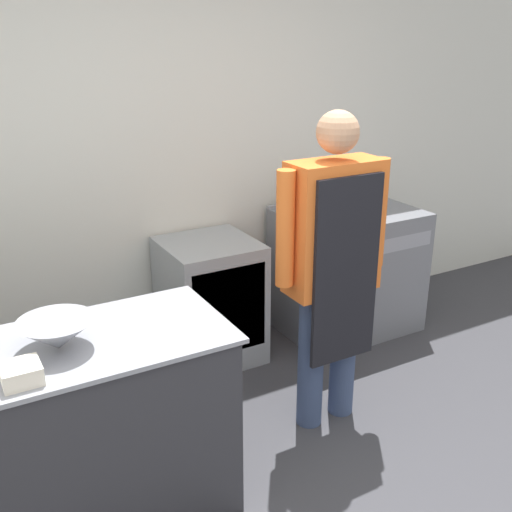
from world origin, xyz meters
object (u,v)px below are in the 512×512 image
stove (347,270)px  mixing_bowl (57,334)px  fridge_unit (210,301)px  plastic_tub (21,373)px  person_cook (333,256)px  stock_pot (316,193)px

stove → mixing_bowl: (-2.18, -0.98, 0.50)m
fridge_unit → plastic_tub: (-1.31, -1.24, 0.51)m
mixing_bowl → plastic_tub: (-0.17, -0.18, -0.03)m
plastic_tub → fridge_unit: bearing=43.6°
fridge_unit → person_cook: size_ratio=0.47×
person_cook → plastic_tub: 1.60m
fridge_unit → person_cook: person_cook is taller
stove → fridge_unit: (-1.04, 0.09, -0.04)m
stove → plastic_tub: 2.66m
person_cook → stock_pot: person_cook is taller
person_cook → stock_pot: 1.13m
stove → person_cook: person_cook is taller
fridge_unit → person_cook: (0.26, -0.94, 0.57)m
fridge_unit → mixing_bowl: (-1.14, -1.06, 0.54)m
person_cook → plastic_tub: bearing=-169.0°
person_cook → plastic_tub: (-1.57, -0.31, -0.06)m
plastic_tub → stock_pot: 2.49m
fridge_unit → person_cook: bearing=-74.4°
stove → fridge_unit: stove is taller
mixing_bowl → stock_pot: bearing=29.1°
mixing_bowl → person_cook: bearing=5.0°
mixing_bowl → stock_pot: stock_pot is taller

